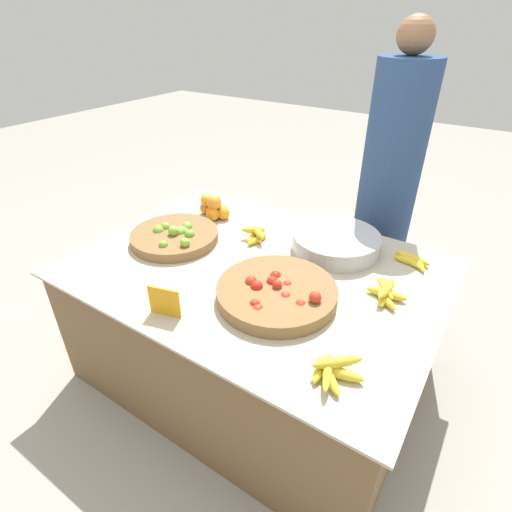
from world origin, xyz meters
name	(u,v)px	position (x,y,z in m)	size (l,w,h in m)	color
ground_plane	(256,368)	(0.00, 0.00, 0.00)	(12.00, 12.00, 0.00)	#A39E93
market_table	(256,321)	(0.00, 0.00, 0.31)	(1.54, 1.13, 0.63)	brown
lime_bowl	(175,236)	(-0.44, -0.03, 0.65)	(0.41, 0.41, 0.09)	olive
tomato_basket	(276,293)	(0.19, -0.15, 0.66)	(0.46, 0.46, 0.09)	olive
orange_pile	(214,209)	(-0.45, 0.27, 0.68)	(0.18, 0.13, 0.13)	orange
metal_bowl	(336,242)	(0.23, 0.31, 0.67)	(0.40, 0.40, 0.08)	#B7B7BF
price_sign	(164,302)	(-0.09, -0.45, 0.69)	(0.12, 0.04, 0.12)	orange
banana_bunch_middle_right	(256,234)	(-0.13, 0.19, 0.66)	(0.14, 0.18, 0.06)	yellow
banana_bunch_middle_left	(385,293)	(0.54, 0.09, 0.65)	(0.16, 0.20, 0.06)	yellow
banana_bunch_front_left	(332,370)	(0.53, -0.38, 0.65)	(0.17, 0.18, 0.06)	yellow
banana_bunch_front_right	(412,260)	(0.55, 0.39, 0.64)	(0.16, 0.12, 0.04)	yellow
vendor_person	(386,197)	(0.29, 0.82, 0.72)	(0.30, 0.30, 1.56)	navy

